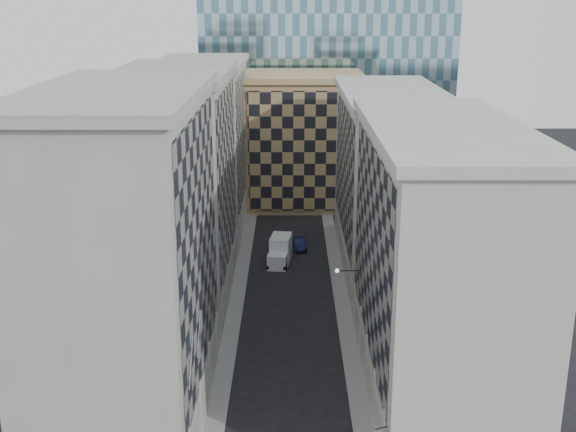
{
  "coord_description": "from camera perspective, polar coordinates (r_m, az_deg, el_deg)",
  "views": [
    {
      "loc": [
        0.06,
        -34.87,
        29.18
      ],
      "look_at": [
        -0.07,
        14.52,
        14.1
      ],
      "focal_mm": 45.0,
      "sensor_mm": 36.0,
      "label": 1
    }
  ],
  "objects": [
    {
      "name": "bracket_lamp",
      "position": [
        63.35,
        4.06,
        -4.33
      ],
      "size": [
        1.98,
        0.36,
        0.36
      ],
      "color": "black",
      "rests_on": "ground"
    },
    {
      "name": "bldg_left_a",
      "position": [
        50.25,
        -12.46,
        -3.64
      ],
      "size": [
        10.8,
        22.8,
        23.7
      ],
      "color": "#9F9A8F",
      "rests_on": "ground"
    },
    {
      "name": "tan_block",
      "position": [
        104.67,
        1.22,
        6.11
      ],
      "size": [
        16.8,
        14.8,
        18.8
      ],
      "color": "tan",
      "rests_on": "ground"
    },
    {
      "name": "bldg_right_a",
      "position": [
        54.41,
        11.63,
        -3.67
      ],
      "size": [
        10.8,
        26.8,
        20.7
      ],
      "color": "beige",
      "rests_on": "ground"
    },
    {
      "name": "sidewalk_west",
      "position": [
        71.3,
        -4.17,
        -7.16
      ],
      "size": [
        1.5,
        100.0,
        0.15
      ],
      "primitive_type": "cube",
      "color": "gray",
      "rests_on": "ground"
    },
    {
      "name": "box_truck",
      "position": [
        82.23,
        -0.64,
        -2.84
      ],
      "size": [
        2.91,
        5.66,
        2.97
      ],
      "rotation": [
        0.0,
        0.0,
        -0.13
      ],
      "color": "white",
      "rests_on": "ground"
    },
    {
      "name": "dark_car",
      "position": [
        86.87,
        0.91,
        -2.2
      ],
      "size": [
        1.74,
        4.02,
        1.29
      ],
      "primitive_type": "imported",
      "rotation": [
        0.0,
        0.0,
        0.1
      ],
      "color": "#10153C",
      "rests_on": "ground"
    },
    {
      "name": "church_tower",
      "position": [
        116.89,
        0.12,
        15.89
      ],
      "size": [
        7.2,
        7.2,
        51.5
      ],
      "color": "#2E2924",
      "rests_on": "ground"
    },
    {
      "name": "bldg_left_b",
      "position": [
        71.03,
        -8.72,
        2.22
      ],
      "size": [
        10.8,
        22.8,
        22.7
      ],
      "color": "#98958D",
      "rests_on": "ground"
    },
    {
      "name": "bldg_right_b",
      "position": [
        80.0,
        7.94,
        2.83
      ],
      "size": [
        10.8,
        28.8,
        19.7
      ],
      "color": "beige",
      "rests_on": "ground"
    },
    {
      "name": "bldg_left_c",
      "position": [
        92.38,
        -6.68,
        5.41
      ],
      "size": [
        10.8,
        22.8,
        21.7
      ],
      "color": "#9F9A8F",
      "rests_on": "ground"
    },
    {
      "name": "sidewalk_east",
      "position": [
        71.29,
        4.35,
        -7.17
      ],
      "size": [
        1.5,
        100.0,
        0.15
      ],
      "primitive_type": "cube",
      "color": "gray",
      "rests_on": "ground"
    },
    {
      "name": "flagpoles_left",
      "position": [
        46.42,
        -7.36,
        -10.32
      ],
      "size": [
        0.1,
        6.33,
        2.33
      ],
      "color": "gray",
      "rests_on": "ground"
    }
  ]
}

